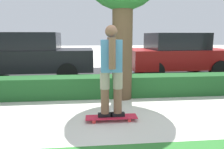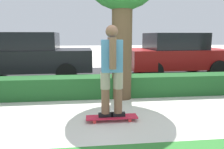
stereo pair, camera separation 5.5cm
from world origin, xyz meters
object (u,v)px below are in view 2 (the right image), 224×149
at_px(parked_car_middle, 176,54).
at_px(parked_car_front, 28,56).
at_px(skateboard, 112,117).
at_px(skater_person, 112,69).

bearing_deg(parked_car_middle, parked_car_front, 178.49).
relative_size(skateboard, parked_car_middle, 0.24).
xyz_separation_m(skateboard, parked_car_middle, (2.96, 4.27, 0.78)).
distance_m(skateboard, skater_person, 0.90).
height_order(skater_person, parked_car_front, skater_person).
bearing_deg(skateboard, skater_person, 26.57).
bearing_deg(skateboard, parked_car_middle, 55.23).
distance_m(parked_car_front, parked_car_middle, 5.47).
xyz_separation_m(parked_car_front, parked_car_middle, (5.47, 0.06, -0.01)).
distance_m(skater_person, parked_car_middle, 5.19).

